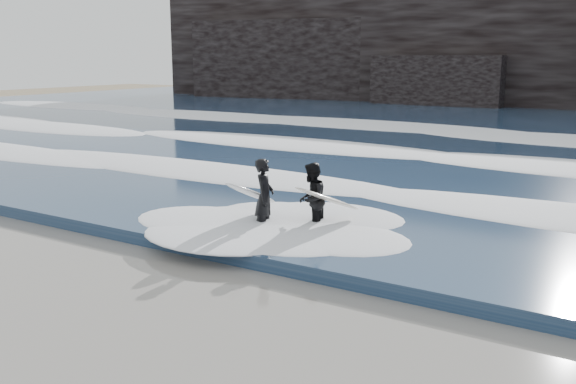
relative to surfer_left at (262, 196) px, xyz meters
The scene contains 8 objects.
ground 5.31m from the surfer_left, 97.66° to the right, with size 120.00×120.00×0.00m, color olive.
sea 23.83m from the surfer_left, 91.68° to the left, with size 90.00×52.00×0.30m, color navy.
headland 41.02m from the surfer_left, 90.98° to the left, with size 70.00×9.00×10.00m, color black.
foam_near 3.90m from the surfer_left, 100.38° to the left, with size 60.00×3.20×0.20m, color white.
foam_mid 10.84m from the surfer_left, 93.69° to the left, with size 60.00×4.00×0.24m, color white.
foam_far 19.83m from the surfer_left, 92.02° to the left, with size 60.00×4.80×0.30m, color white.
surfer_left is the anchor object (origin of this frame).
surfer_right 1.16m from the surfer_left, 28.67° to the left, with size 1.40×1.94×1.67m.
Camera 1 is at (8.76, -6.46, 4.02)m, focal length 40.00 mm.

